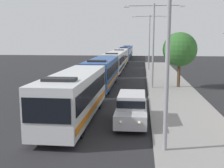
{
  "coord_description": "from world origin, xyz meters",
  "views": [
    {
      "loc": [
        2.99,
        -5.28,
        5.25
      ],
      "look_at": [
        0.66,
        16.16,
        1.69
      ],
      "focal_mm": 44.42,
      "sensor_mm": 36.0,
      "label": 1
    }
  ],
  "objects_px": {
    "bus_tail_end": "(128,51)",
    "white_suv": "(132,107)",
    "bus_second_in_line": "(102,72)",
    "streetlamp_far": "(149,37)",
    "bus_fourth_in_line": "(121,56)",
    "streetlamp_near": "(168,44)",
    "streetlamp_mid": "(153,37)",
    "bus_rear": "(125,53)",
    "bus_lead": "(75,94)",
    "roadside_tree": "(180,50)",
    "bus_middle": "(114,62)"
  },
  "relations": [
    {
      "from": "bus_second_in_line",
      "to": "streetlamp_mid",
      "type": "xyz_separation_m",
      "value": [
        5.4,
        -0.68,
        3.69
      ]
    },
    {
      "from": "streetlamp_mid",
      "to": "streetlamp_far",
      "type": "xyz_separation_m",
      "value": [
        0.0,
        16.57,
        0.09
      ]
    },
    {
      "from": "streetlamp_near",
      "to": "streetlamp_mid",
      "type": "distance_m",
      "value": 16.58
    },
    {
      "from": "bus_lead",
      "to": "bus_middle",
      "type": "height_order",
      "value": "same"
    },
    {
      "from": "white_suv",
      "to": "streetlamp_near",
      "type": "bearing_deg",
      "value": -68.82
    },
    {
      "from": "roadside_tree",
      "to": "bus_second_in_line",
      "type": "bearing_deg",
      "value": -179.53
    },
    {
      "from": "bus_lead",
      "to": "roadside_tree",
      "type": "distance_m",
      "value": 15.13
    },
    {
      "from": "streetlamp_mid",
      "to": "bus_middle",
      "type": "bearing_deg",
      "value": 111.34
    },
    {
      "from": "bus_tail_end",
      "to": "white_suv",
      "type": "height_order",
      "value": "bus_tail_end"
    },
    {
      "from": "bus_second_in_line",
      "to": "bus_tail_end",
      "type": "distance_m",
      "value": 52.33
    },
    {
      "from": "bus_tail_end",
      "to": "streetlamp_near",
      "type": "xyz_separation_m",
      "value": [
        5.4,
        -69.58,
        3.33
      ]
    },
    {
      "from": "bus_second_in_line",
      "to": "streetlamp_far",
      "type": "height_order",
      "value": "streetlamp_far"
    },
    {
      "from": "bus_second_in_line",
      "to": "roadside_tree",
      "type": "distance_m",
      "value": 8.54
    },
    {
      "from": "bus_rear",
      "to": "bus_middle",
      "type": "bearing_deg",
      "value": -90.0
    },
    {
      "from": "streetlamp_near",
      "to": "roadside_tree",
      "type": "height_order",
      "value": "streetlamp_near"
    },
    {
      "from": "white_suv",
      "to": "streetlamp_mid",
      "type": "xyz_separation_m",
      "value": [
        1.7,
        12.18,
        4.35
      ]
    },
    {
      "from": "bus_fourth_in_line",
      "to": "bus_rear",
      "type": "bearing_deg",
      "value": 90.0
    },
    {
      "from": "streetlamp_far",
      "to": "roadside_tree",
      "type": "xyz_separation_m",
      "value": [
        2.79,
        -15.82,
        -1.37
      ]
    },
    {
      "from": "streetlamp_far",
      "to": "bus_second_in_line",
      "type": "bearing_deg",
      "value": -108.76
    },
    {
      "from": "bus_second_in_line",
      "to": "streetlamp_far",
      "type": "xyz_separation_m",
      "value": [
        5.4,
        15.89,
        3.78
      ]
    },
    {
      "from": "bus_second_in_line",
      "to": "streetlamp_mid",
      "type": "height_order",
      "value": "streetlamp_mid"
    },
    {
      "from": "bus_tail_end",
      "to": "white_suv",
      "type": "distance_m",
      "value": 65.3
    },
    {
      "from": "streetlamp_far",
      "to": "streetlamp_near",
      "type": "bearing_deg",
      "value": -90.0
    },
    {
      "from": "roadside_tree",
      "to": "bus_middle",
      "type": "bearing_deg",
      "value": 122.07
    },
    {
      "from": "bus_middle",
      "to": "streetlamp_near",
      "type": "relative_size",
      "value": 1.53
    },
    {
      "from": "bus_tail_end",
      "to": "roadside_tree",
      "type": "bearing_deg",
      "value": -81.1
    },
    {
      "from": "bus_tail_end",
      "to": "white_suv",
      "type": "xyz_separation_m",
      "value": [
        3.7,
        -65.19,
        -0.66
      ]
    },
    {
      "from": "white_suv",
      "to": "streetlamp_mid",
      "type": "height_order",
      "value": "streetlamp_mid"
    },
    {
      "from": "bus_fourth_in_line",
      "to": "bus_tail_end",
      "type": "distance_m",
      "value": 26.27
    },
    {
      "from": "white_suv",
      "to": "streetlamp_near",
      "type": "xyz_separation_m",
      "value": [
        1.7,
        -4.39,
        3.98
      ]
    },
    {
      "from": "streetlamp_near",
      "to": "bus_fourth_in_line",
      "type": "bearing_deg",
      "value": 97.1
    },
    {
      "from": "bus_lead",
      "to": "roadside_tree",
      "type": "relative_size",
      "value": 1.88
    },
    {
      "from": "bus_lead",
      "to": "bus_rear",
      "type": "relative_size",
      "value": 0.96
    },
    {
      "from": "bus_rear",
      "to": "streetlamp_far",
      "type": "bearing_deg",
      "value": -77.22
    },
    {
      "from": "bus_second_in_line",
      "to": "bus_rear",
      "type": "distance_m",
      "value": 39.69
    },
    {
      "from": "bus_rear",
      "to": "streetlamp_mid",
      "type": "xyz_separation_m",
      "value": [
        5.4,
        -40.37,
        3.69
      ]
    },
    {
      "from": "bus_lead",
      "to": "streetlamp_near",
      "type": "relative_size",
      "value": 1.38
    },
    {
      "from": "roadside_tree",
      "to": "streetlamp_mid",
      "type": "bearing_deg",
      "value": -165.02
    },
    {
      "from": "bus_second_in_line",
      "to": "roadside_tree",
      "type": "height_order",
      "value": "roadside_tree"
    },
    {
      "from": "bus_second_in_line",
      "to": "white_suv",
      "type": "xyz_separation_m",
      "value": [
        3.7,
        -12.86,
        -0.66
      ]
    },
    {
      "from": "bus_rear",
      "to": "streetlamp_near",
      "type": "relative_size",
      "value": 1.45
    },
    {
      "from": "bus_rear",
      "to": "white_suv",
      "type": "relative_size",
      "value": 2.33
    },
    {
      "from": "bus_middle",
      "to": "bus_tail_end",
      "type": "distance_m",
      "value": 39.19
    },
    {
      "from": "bus_fourth_in_line",
      "to": "roadside_tree",
      "type": "height_order",
      "value": "roadside_tree"
    },
    {
      "from": "streetlamp_mid",
      "to": "bus_rear",
      "type": "bearing_deg",
      "value": 97.62
    },
    {
      "from": "bus_tail_end",
      "to": "streetlamp_near",
      "type": "distance_m",
      "value": 69.87
    },
    {
      "from": "bus_tail_end",
      "to": "streetlamp_near",
      "type": "bearing_deg",
      "value": -85.56
    },
    {
      "from": "bus_lead",
      "to": "bus_second_in_line",
      "type": "bearing_deg",
      "value": 90.0
    },
    {
      "from": "bus_second_in_line",
      "to": "streetlamp_far",
      "type": "bearing_deg",
      "value": 71.24
    },
    {
      "from": "bus_tail_end",
      "to": "bus_lead",
      "type": "bearing_deg",
      "value": -90.0
    }
  ]
}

